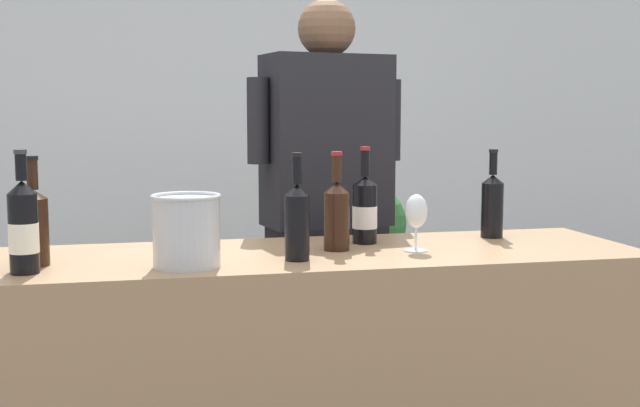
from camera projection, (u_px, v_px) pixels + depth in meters
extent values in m
cube|color=silver|center=(220.00, 103.00, 4.98)|extent=(8.00, 0.10, 2.80)
cube|color=#9E7A56|center=(308.00, 396.00, 2.57)|extent=(2.08, 0.62, 0.92)
cylinder|color=black|center=(24.00, 234.00, 2.18)|extent=(0.08, 0.08, 0.21)
cone|color=black|center=(22.00, 187.00, 2.16)|extent=(0.08, 0.08, 0.04)
cylinder|color=black|center=(21.00, 167.00, 2.16)|extent=(0.03, 0.03, 0.07)
cylinder|color=#333338|center=(20.00, 152.00, 2.15)|extent=(0.03, 0.03, 0.01)
cylinder|color=white|center=(24.00, 238.00, 2.18)|extent=(0.08, 0.08, 0.08)
cylinder|color=black|center=(337.00, 222.00, 2.54)|extent=(0.08, 0.08, 0.18)
cone|color=black|center=(337.00, 187.00, 2.53)|extent=(0.08, 0.08, 0.03)
cylinder|color=black|center=(337.00, 169.00, 2.52)|extent=(0.03, 0.03, 0.08)
cylinder|color=maroon|center=(337.00, 153.00, 2.52)|extent=(0.03, 0.03, 0.01)
cylinder|color=black|center=(365.00, 214.00, 2.68)|extent=(0.08, 0.08, 0.19)
cone|color=black|center=(365.00, 181.00, 2.66)|extent=(0.08, 0.08, 0.03)
cylinder|color=black|center=(365.00, 163.00, 2.66)|extent=(0.03, 0.03, 0.08)
cylinder|color=maroon|center=(365.00, 148.00, 2.65)|extent=(0.03, 0.03, 0.01)
cylinder|color=silver|center=(365.00, 217.00, 2.68)|extent=(0.08, 0.08, 0.07)
cylinder|color=black|center=(492.00, 210.00, 2.80)|extent=(0.08, 0.08, 0.19)
cone|color=black|center=(493.00, 179.00, 2.79)|extent=(0.08, 0.08, 0.03)
cylinder|color=black|center=(493.00, 164.00, 2.78)|extent=(0.03, 0.03, 0.08)
cylinder|color=black|center=(494.00, 151.00, 2.78)|extent=(0.03, 0.03, 0.01)
cylinder|color=black|center=(34.00, 232.00, 2.29)|extent=(0.08, 0.08, 0.19)
cone|color=black|center=(33.00, 194.00, 2.28)|extent=(0.08, 0.08, 0.03)
cylinder|color=black|center=(32.00, 175.00, 2.27)|extent=(0.03, 0.03, 0.08)
cylinder|color=black|center=(32.00, 158.00, 2.26)|extent=(0.04, 0.04, 0.01)
cylinder|color=black|center=(297.00, 228.00, 2.37)|extent=(0.07, 0.07, 0.19)
cone|color=black|center=(297.00, 190.00, 2.36)|extent=(0.07, 0.07, 0.03)
cylinder|color=black|center=(297.00, 171.00, 2.35)|extent=(0.03, 0.03, 0.08)
cylinder|color=black|center=(297.00, 155.00, 2.34)|extent=(0.03, 0.03, 0.01)
cylinder|color=silver|center=(416.00, 250.00, 2.53)|extent=(0.07, 0.07, 0.00)
cylinder|color=silver|center=(416.00, 238.00, 2.53)|extent=(0.01, 0.01, 0.07)
ellipsoid|color=silver|center=(416.00, 211.00, 2.52)|extent=(0.07, 0.07, 0.10)
ellipsoid|color=maroon|center=(416.00, 217.00, 2.52)|extent=(0.05, 0.05, 0.04)
cylinder|color=silver|center=(187.00, 232.00, 2.27)|extent=(0.19, 0.19, 0.19)
torus|color=silver|center=(186.00, 196.00, 2.26)|extent=(0.19, 0.19, 0.01)
cube|color=black|center=(326.00, 343.00, 3.15)|extent=(0.45, 0.31, 0.92)
cube|color=black|center=(326.00, 141.00, 3.07)|extent=(0.49, 0.32, 0.64)
sphere|color=brown|center=(327.00, 28.00, 3.02)|extent=(0.21, 0.21, 0.21)
cylinder|color=black|center=(390.00, 120.00, 3.16)|extent=(0.08, 0.08, 0.31)
cylinder|color=black|center=(258.00, 121.00, 2.95)|extent=(0.08, 0.08, 0.31)
cylinder|color=brown|center=(353.00, 381.00, 3.76)|extent=(0.37, 0.37, 0.23)
sphere|color=#2D6B33|center=(347.00, 241.00, 3.62)|extent=(0.41, 0.41, 0.41)
sphere|color=#2D6B33|center=(336.00, 194.00, 3.73)|extent=(0.44, 0.44, 0.44)
sphere|color=#2D6B33|center=(331.00, 220.00, 3.70)|extent=(0.41, 0.41, 0.41)
sphere|color=#2D6B33|center=(335.00, 197.00, 3.58)|extent=(0.34, 0.34, 0.34)
sphere|color=#2D6B33|center=(364.00, 224.00, 3.65)|extent=(0.38, 0.38, 0.38)
sphere|color=#2D6B33|center=(349.00, 240.00, 3.68)|extent=(0.46, 0.46, 0.46)
cylinder|color=#4C3823|center=(353.00, 292.00, 3.71)|extent=(0.05, 0.05, 0.60)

